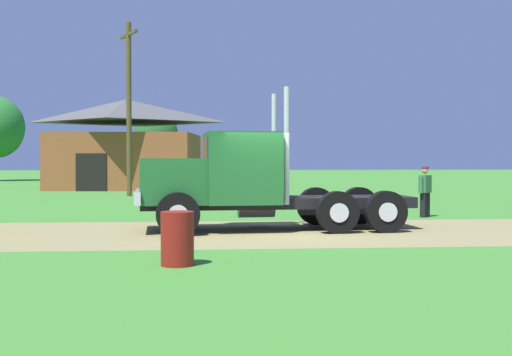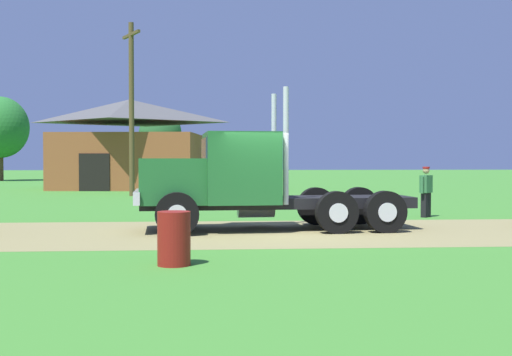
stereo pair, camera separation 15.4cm
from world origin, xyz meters
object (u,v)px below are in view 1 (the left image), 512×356
Objects in this scene: visitor_far_side at (425,190)px; utility_pole_far at (129,104)px; shed_building at (127,145)px; truck_foreground_white at (239,183)px; steel_barrel at (177,239)px.

visitor_far_side is 0.19× the size of utility_pole_far.
visitor_far_side is 24.59m from shed_building.
shed_building is at bearing 97.35° from utility_pole_far.
shed_building is (-11.83, 21.47, 1.88)m from visitor_far_side.
visitor_far_side is at bearing 28.50° from truck_foreground_white.
shed_building reaches higher than steel_barrel.
utility_pole_far is (1.10, -8.51, 1.87)m from shed_building.
steel_barrel is at bearing -81.90° from shed_building.
truck_foreground_white is at bearing -151.50° from visitor_far_side.
truck_foreground_white is 17.26m from utility_pole_far.
shed_building is 1.12× the size of utility_pole_far.
steel_barrel is at bearing -103.96° from truck_foreground_white.
shed_building is at bearing 102.95° from truck_foreground_white.
truck_foreground_white reaches higher than steel_barrel.
truck_foreground_white is 4.55× the size of visitor_far_side.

